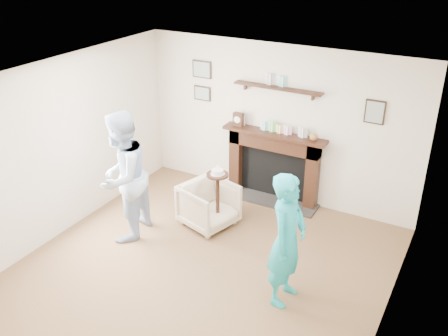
{
  "coord_description": "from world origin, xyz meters",
  "views": [
    {
      "loc": [
        2.79,
        -4.28,
        4.0
      ],
      "look_at": [
        -0.07,
        0.9,
        1.15
      ],
      "focal_mm": 40.0,
      "sensor_mm": 36.0,
      "label": 1
    }
  ],
  "objects_px": {
    "armchair": "(209,224)",
    "woman": "(283,297)",
    "pedestal_table": "(218,190)",
    "man": "(128,234)"
  },
  "relations": [
    {
      "from": "armchair",
      "to": "pedestal_table",
      "type": "xyz_separation_m",
      "value": [
        0.15,
        -0.0,
        0.62
      ]
    },
    {
      "from": "woman",
      "to": "armchair",
      "type": "bearing_deg",
      "value": 60.05
    },
    {
      "from": "armchair",
      "to": "woman",
      "type": "height_order",
      "value": "woman"
    },
    {
      "from": "woman",
      "to": "man",
      "type": "bearing_deg",
      "value": 87.34
    },
    {
      "from": "armchair",
      "to": "pedestal_table",
      "type": "bearing_deg",
      "value": -74.35
    },
    {
      "from": "armchair",
      "to": "man",
      "type": "distance_m",
      "value": 1.2
    },
    {
      "from": "armchair",
      "to": "pedestal_table",
      "type": "distance_m",
      "value": 0.64
    },
    {
      "from": "armchair",
      "to": "pedestal_table",
      "type": "height_order",
      "value": "pedestal_table"
    },
    {
      "from": "woman",
      "to": "pedestal_table",
      "type": "relative_size",
      "value": 1.64
    },
    {
      "from": "man",
      "to": "pedestal_table",
      "type": "relative_size",
      "value": 1.85
    }
  ]
}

